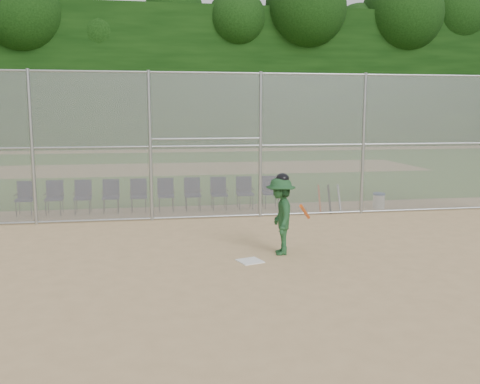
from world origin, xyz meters
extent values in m
plane|color=tan|center=(0.00, 0.00, 0.00)|extent=(100.00, 100.00, 0.00)
plane|color=#31601C|center=(0.00, 18.00, 0.01)|extent=(100.00, 100.00, 0.00)
plane|color=tan|center=(0.00, 18.00, 0.01)|extent=(24.00, 24.00, 0.00)
cube|color=gray|center=(0.00, 5.00, 2.00)|extent=(16.00, 0.02, 4.00)
cylinder|color=#9EA3A8|center=(0.00, 5.00, 3.95)|extent=(16.00, 0.05, 0.05)
cube|color=black|center=(0.00, 35.00, 5.50)|extent=(80.00, 5.00, 11.00)
cube|color=white|center=(-0.13, 0.59, 0.01)|extent=(0.56, 0.56, 0.02)
imported|color=#1D4925|center=(0.60, 1.05, 0.81)|extent=(0.73, 1.11, 1.61)
ellipsoid|color=black|center=(0.60, 1.05, 1.58)|extent=(0.27, 0.30, 0.23)
cylinder|color=#E65315|center=(1.00, 0.65, 0.95)|extent=(0.44, 0.73, 0.43)
cylinder|color=white|center=(4.84, 5.66, 0.21)|extent=(0.35, 0.35, 0.42)
cylinder|color=#234C9A|center=(4.84, 5.66, 0.44)|extent=(0.37, 0.37, 0.05)
cylinder|color=#D84C14|center=(2.79, 5.18, 0.41)|extent=(0.06, 0.32, 0.83)
cylinder|color=black|center=(3.09, 5.18, 0.41)|extent=(0.06, 0.35, 0.82)
cylinder|color=#B2B2B7|center=(3.39, 5.18, 0.40)|extent=(0.06, 0.38, 0.81)
camera|label=1|loc=(-2.05, -9.45, 2.95)|focal=40.00mm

